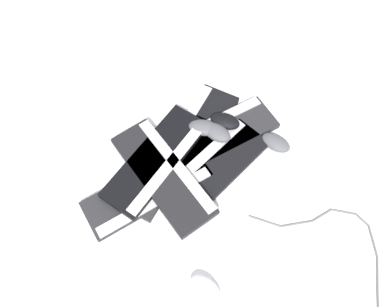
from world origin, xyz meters
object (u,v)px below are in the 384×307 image
(keyboard_4, at_px, (163,160))
(keyboard_3, at_px, (196,135))
(keyboard_1, at_px, (213,169))
(mouse_3, at_px, (206,289))
(keyboard_0, at_px, (148,190))
(keyboard_2, at_px, (219,135))
(mouse_0, at_px, (203,128))
(mouse_4, at_px, (225,121))
(mouse_2, at_px, (276,143))
(keyboard_6, at_px, (163,174))
(keyboard_5, at_px, (157,159))
(mouse_1, at_px, (217,132))

(keyboard_4, bearing_deg, keyboard_3, 157.51)
(keyboard_1, bearing_deg, keyboard_4, -75.49)
(keyboard_3, xyz_separation_m, mouse_3, (0.48, 0.27, 0.01))
(keyboard_0, bearing_deg, keyboard_2, 157.70)
(mouse_0, bearing_deg, mouse_4, 27.85)
(mouse_2, bearing_deg, keyboard_0, -123.92)
(keyboard_0, height_order, mouse_0, mouse_0)
(keyboard_6, xyz_separation_m, mouse_4, (-0.29, 0.10, 0.01))
(keyboard_5, bearing_deg, keyboard_3, 157.51)
(keyboard_1, relative_size, keyboard_3, 1.05)
(keyboard_0, bearing_deg, keyboard_4, -174.80)
(mouse_2, bearing_deg, keyboard_3, -153.41)
(keyboard_3, relative_size, keyboard_6, 0.96)
(keyboard_4, relative_size, mouse_1, 4.03)
(mouse_2, bearing_deg, keyboard_4, -136.77)
(keyboard_3, distance_m, mouse_2, 0.29)
(keyboard_2, height_order, mouse_4, mouse_4)
(keyboard_1, distance_m, keyboard_2, 0.14)
(mouse_1, distance_m, mouse_2, 0.22)
(mouse_4, bearing_deg, keyboard_0, 62.48)
(keyboard_6, height_order, mouse_3, keyboard_6)
(keyboard_0, bearing_deg, mouse_4, 159.88)
(mouse_1, xyz_separation_m, mouse_4, (-0.06, 0.01, 0.00))
(keyboard_1, height_order, mouse_0, mouse_0)
(mouse_1, relative_size, mouse_4, 1.00)
(keyboard_5, xyz_separation_m, mouse_4, (-0.25, 0.15, 0.01))
(keyboard_3, distance_m, keyboard_4, 0.16)
(mouse_0, relative_size, mouse_2, 1.00)
(keyboard_4, relative_size, mouse_0, 4.03)
(keyboard_0, relative_size, keyboard_2, 1.01)
(keyboard_4, bearing_deg, keyboard_2, 142.82)
(keyboard_6, bearing_deg, keyboard_2, 157.73)
(keyboard_1, distance_m, keyboard_6, 0.18)
(keyboard_3, bearing_deg, keyboard_0, -10.22)
(mouse_3, bearing_deg, keyboard_4, -28.00)
(keyboard_3, bearing_deg, mouse_2, 109.06)
(mouse_2, distance_m, mouse_4, 0.20)
(keyboard_1, bearing_deg, mouse_0, -140.66)
(keyboard_2, bearing_deg, keyboard_6, -22.27)
(mouse_0, bearing_deg, keyboard_3, -155.83)
(keyboard_1, height_order, keyboard_6, keyboard_6)
(keyboard_4, bearing_deg, keyboard_6, 31.95)
(keyboard_5, relative_size, mouse_2, 4.15)
(keyboard_4, relative_size, keyboard_6, 0.96)
(keyboard_5, distance_m, mouse_2, 0.43)
(keyboard_1, xyz_separation_m, mouse_1, (-0.12, -0.05, 0.04))
(keyboard_2, relative_size, mouse_3, 4.08)
(mouse_1, relative_size, mouse_2, 1.00)
(mouse_0, bearing_deg, keyboard_2, -1.05)
(keyboard_2, xyz_separation_m, mouse_1, (0.01, -0.01, 0.04))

